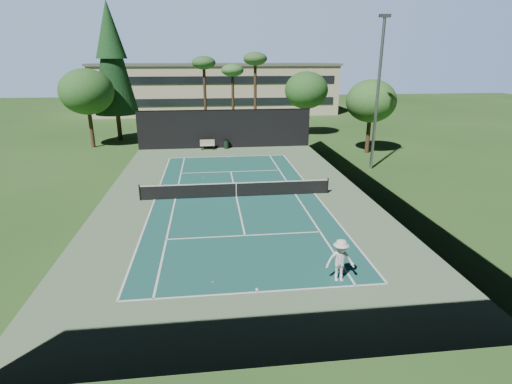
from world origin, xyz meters
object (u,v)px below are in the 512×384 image
Objects in this scene: tennis_net at (236,189)px; trash_bin at (226,144)px; player at (340,260)px; tennis_ball_a at (213,282)px; park_bench at (207,144)px; tennis_ball_d at (203,177)px; tennis_ball_c at (235,183)px; tennis_ball_b at (214,187)px.

tennis_net is 13.65× the size of trash_bin.
player reaches higher than tennis_ball_a.
player is 26.74× the size of tennis_ball_a.
tennis_ball_d is at bearing -92.06° from park_bench.
park_bench reaches higher than tennis_ball_d.
trash_bin is (2.35, 10.69, 0.45)m from tennis_ball_d.
tennis_net is at bearing 111.10° from player.
tennis_ball_d is (-0.52, 15.85, -0.00)m from tennis_ball_a.
trash_bin is (0.07, 15.61, -0.08)m from tennis_net.
tennis_net reaches higher than tennis_ball_a.
park_bench reaches higher than trash_bin.
tennis_net is 5.45m from tennis_ball_d.
tennis_ball_c and tennis_ball_d have the same top height.
player reaches higher than tennis_ball_b.
tennis_net is 11.90m from player.
tennis_ball_a reaches higher than tennis_ball_b.
tennis_ball_a is 26.60m from trash_bin.
player is 2.00× the size of trash_bin.
tennis_net is 206.54× the size of tennis_ball_d.
tennis_net reaches higher than tennis_ball_c.
tennis_ball_a is at bearing 179.15° from player.
tennis_ball_c is 0.07× the size of trash_bin.
tennis_ball_a is 15.86m from tennis_ball_d.
tennis_ball_a is 1.13× the size of tennis_ball_d.
tennis_ball_d is (-2.29, 4.92, -0.53)m from tennis_net.
tennis_ball_c is 0.04× the size of park_bench.
tennis_ball_d is 10.48m from park_bench.
player is 30.27× the size of tennis_ball_d.
tennis_ball_a is 14.27m from tennis_ball_c.
tennis_ball_c is (1.89, 14.15, -0.00)m from tennis_ball_a.
tennis_ball_d is at bearing 144.86° from tennis_ball_c.
tennis_net reaches higher than tennis_ball_b.
park_bench is at bearing 99.52° from tennis_ball_c.
tennis_ball_c is 2.95m from tennis_ball_d.
tennis_ball_a is 13.31m from tennis_ball_b.
tennis_ball_c is 1.01× the size of tennis_ball_d.
player is 30.04× the size of tennis_ball_c.
park_bench reaches higher than tennis_ball_b.
tennis_net is at bearing -82.92° from park_bench.
player reaches higher than park_bench.
tennis_ball_b is at bearing 88.64° from tennis_ball_a.
tennis_ball_a is (-1.76, -10.92, -0.52)m from tennis_net.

